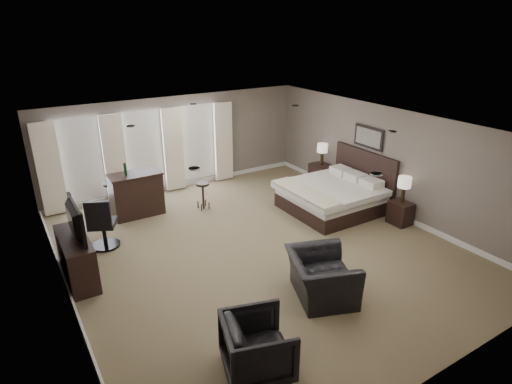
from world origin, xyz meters
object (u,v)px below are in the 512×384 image
armchair_far (258,344)px  tv (72,234)px  armchair_near (322,270)px  lamp_near (404,190)px  nightstand_far (321,175)px  bar_stool_left (111,196)px  lamp_far (322,154)px  dresser (77,258)px  bed (332,184)px  bar_stool_right (203,196)px  desk_chair (103,222)px  bar_counter (137,194)px  nightstand_near (400,213)px

armchair_far → tv: bearing=40.3°
armchair_near → lamp_near: bearing=-49.4°
nightstand_far → bar_stool_left: size_ratio=0.93×
lamp_far → bar_stool_left: (-5.57, 1.57, -0.61)m
tv → armchair_far: bearing=-156.2°
lamp_far → tv: 7.04m
nightstand_far → lamp_far: (0.00, 0.00, 0.64)m
dresser → armchair_far: (1.63, -3.69, 0.03)m
armchair_far → bar_stool_left: size_ratio=1.31×
bed → bar_stool_left: (-4.68, 3.02, -0.35)m
nightstand_far → bar_stool_right: 3.59m
nightstand_far → armchair_near: bearing=-129.9°
bed → lamp_near: bearing=-58.5°
nightstand_far → desk_chair: 6.21m
bed → bar_counter: (-4.21, 2.32, -0.16)m
dresser → armchair_far: size_ratio=1.61×
lamp_near → dresser: bearing=167.1°
nightstand_far → lamp_near: size_ratio=1.04×
desk_chair → tv: bearing=79.8°
bed → nightstand_far: bed is taller
bed → desk_chair: (-5.31, 1.11, -0.13)m
lamp_far → nightstand_far: bearing=0.0°
nightstand_far → armchair_far: (-5.29, -5.01, 0.13)m
nightstand_far → lamp_near: bearing=-90.0°
dresser → bar_counter: bar_counter is taller
dresser → bar_stool_left: bearing=64.9°
bed → desk_chair: bed is taller
lamp_near → lamp_far: lamp_far is taller
tv → bar_stool_right: 3.78m
nightstand_far → armchair_near: size_ratio=0.54×
bar_counter → bar_stool_right: size_ratio=1.77×
armchair_near → bed: bearing=-22.7°
nightstand_near → armchair_near: bearing=-160.4°
tv → desk_chair: size_ratio=1.01×
bar_counter → bar_stool_right: 1.63m
bar_stool_left → armchair_near: bearing=-69.6°
nightstand_far → armchair_near: 5.38m
tv → lamp_near: bearing=-102.9°
lamp_far → bar_counter: (-5.10, 0.87, -0.42)m
lamp_far → desk_chair: size_ratio=0.54×
lamp_near → bar_stool_right: bearing=137.8°
lamp_near → bar_counter: 6.35m
armchair_near → armchair_far: (-1.85, -0.88, -0.07)m
bar_stool_right → dresser: bearing=-153.6°
dresser → tv: bearing=0.0°
armchair_near → bar_stool_left: bearing=41.4°
bar_counter → bar_stool_left: bearing=123.4°
bar_stool_left → bed: bearing=-32.9°
bed → lamp_far: (0.89, 1.45, 0.26)m
nightstand_near → armchair_near: 3.67m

